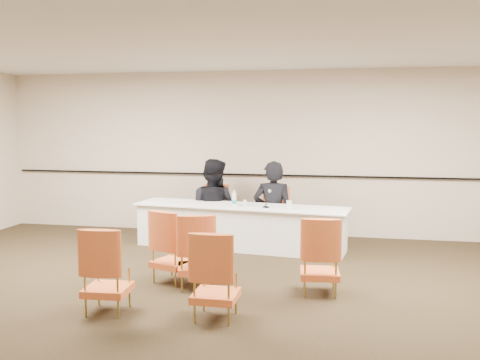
{
  "coord_description": "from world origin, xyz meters",
  "views": [
    {
      "loc": [
        1.53,
        -5.71,
        2.07
      ],
      "look_at": [
        -0.14,
        2.6,
        1.15
      ],
      "focal_mm": 40.0,
      "sensor_mm": 36.0,
      "label": 1
    }
  ],
  "objects_px": {
    "panelist_second": "(213,212)",
    "aud_chair_back_mid": "(216,275)",
    "aud_chair_front_right": "(320,255)",
    "aud_chair_back_left": "(107,269)",
    "microphone": "(266,199)",
    "drinking_glass": "(245,203)",
    "water_bottle": "(234,198)",
    "aud_chair_front_left": "(173,246)",
    "aud_chair_front_mid": "(196,250)",
    "panelist_main": "(273,216)",
    "panelist_main_chair": "(273,215)",
    "coffee_cup": "(289,205)",
    "panel_table": "(240,227)",
    "panelist_second_chair": "(213,212)"
  },
  "relations": [
    {
      "from": "panelist_second",
      "to": "aud_chair_back_mid",
      "type": "distance_m",
      "value": 3.92
    },
    {
      "from": "aud_chair_front_right",
      "to": "aud_chair_back_left",
      "type": "bearing_deg",
      "value": -159.38
    },
    {
      "from": "aud_chair_back_mid",
      "to": "microphone",
      "type": "bearing_deg",
      "value": 88.65
    },
    {
      "from": "drinking_glass",
      "to": "water_bottle",
      "type": "bearing_deg",
      "value": -161.62
    },
    {
      "from": "aud_chair_back_left",
      "to": "microphone",
      "type": "bearing_deg",
      "value": 63.57
    },
    {
      "from": "aud_chair_back_left",
      "to": "aud_chair_back_mid",
      "type": "relative_size",
      "value": 1.0
    },
    {
      "from": "aud_chair_front_left",
      "to": "aud_chair_front_mid",
      "type": "bearing_deg",
      "value": -5.56
    },
    {
      "from": "aud_chair_front_right",
      "to": "aud_chair_back_mid",
      "type": "xyz_separation_m",
      "value": [
        -1.03,
        -1.05,
        0.0
      ]
    },
    {
      "from": "panelist_main",
      "to": "water_bottle",
      "type": "bearing_deg",
      "value": 44.86
    },
    {
      "from": "panelist_main",
      "to": "aud_chair_front_mid",
      "type": "xyz_separation_m",
      "value": [
        -0.6,
        -2.68,
        0.0
      ]
    },
    {
      "from": "panelist_second",
      "to": "microphone",
      "type": "bearing_deg",
      "value": 158.88
    },
    {
      "from": "panelist_main_chair",
      "to": "aud_chair_back_mid",
      "type": "bearing_deg",
      "value": -84.51
    },
    {
      "from": "aud_chair_back_left",
      "to": "panelist_main_chair",
      "type": "bearing_deg",
      "value": 66.68
    },
    {
      "from": "panelist_main_chair",
      "to": "coffee_cup",
      "type": "height_order",
      "value": "panelist_main_chair"
    },
    {
      "from": "aud_chair_back_left",
      "to": "panelist_main",
      "type": "bearing_deg",
      "value": 66.68
    },
    {
      "from": "panel_table",
      "to": "water_bottle",
      "type": "distance_m",
      "value": 0.5
    },
    {
      "from": "aud_chair_front_right",
      "to": "panel_table",
      "type": "bearing_deg",
      "value": 118.26
    },
    {
      "from": "aud_chair_front_left",
      "to": "panelist_main",
      "type": "bearing_deg",
      "value": 90.17
    },
    {
      "from": "panelist_main",
      "to": "drinking_glass",
      "type": "bearing_deg",
      "value": 51.97
    },
    {
      "from": "panel_table",
      "to": "panelist_main_chair",
      "type": "height_order",
      "value": "panelist_main_chair"
    },
    {
      "from": "panelist_main_chair",
      "to": "aud_chair_back_left",
      "type": "xyz_separation_m",
      "value": [
        -1.31,
        -3.69,
        0.0
      ]
    },
    {
      "from": "panelist_second_chair",
      "to": "aud_chair_back_mid",
      "type": "relative_size",
      "value": 1.0
    },
    {
      "from": "panelist_main",
      "to": "panelist_main_chair",
      "type": "bearing_deg",
      "value": 180.0
    },
    {
      "from": "drinking_glass",
      "to": "aud_chair_front_mid",
      "type": "relative_size",
      "value": 0.11
    },
    {
      "from": "panelist_main_chair",
      "to": "coffee_cup",
      "type": "xyz_separation_m",
      "value": [
        0.34,
        -0.67,
        0.3
      ]
    },
    {
      "from": "panelist_second_chair",
      "to": "aud_chair_front_left",
      "type": "bearing_deg",
      "value": -79.77
    },
    {
      "from": "water_bottle",
      "to": "panelist_second_chair",
      "type": "bearing_deg",
      "value": 127.33
    },
    {
      "from": "coffee_cup",
      "to": "aud_chair_front_left",
      "type": "height_order",
      "value": "aud_chair_front_left"
    },
    {
      "from": "panelist_second",
      "to": "aud_chair_front_left",
      "type": "height_order",
      "value": "panelist_second"
    },
    {
      "from": "aud_chair_front_right",
      "to": "drinking_glass",
      "type": "bearing_deg",
      "value": 117.03
    },
    {
      "from": "panelist_second",
      "to": "aud_chair_back_left",
      "type": "distance_m",
      "value": 3.83
    },
    {
      "from": "panelist_second",
      "to": "drinking_glass",
      "type": "height_order",
      "value": "panelist_second"
    },
    {
      "from": "panelist_main_chair",
      "to": "drinking_glass",
      "type": "distance_m",
      "value": 0.71
    },
    {
      "from": "microphone",
      "to": "aud_chair_back_mid",
      "type": "height_order",
      "value": "microphone"
    },
    {
      "from": "panelist_main_chair",
      "to": "aud_chair_front_mid",
      "type": "distance_m",
      "value": 2.74
    },
    {
      "from": "panelist_main",
      "to": "aud_chair_back_left",
      "type": "bearing_deg",
      "value": 69.99
    },
    {
      "from": "coffee_cup",
      "to": "aud_chair_back_left",
      "type": "relative_size",
      "value": 0.14
    },
    {
      "from": "drinking_glass",
      "to": "aud_chair_back_mid",
      "type": "xyz_separation_m",
      "value": [
        0.29,
        -3.15,
        -0.28
      ]
    },
    {
      "from": "panelist_main_chair",
      "to": "microphone",
      "type": "bearing_deg",
      "value": -85.63
    },
    {
      "from": "panelist_second",
      "to": "aud_chair_back_mid",
      "type": "xyz_separation_m",
      "value": [
        1.0,
        -3.8,
        -0.0
      ]
    },
    {
      "from": "panelist_second_chair",
      "to": "coffee_cup",
      "type": "height_order",
      "value": "panelist_second_chair"
    },
    {
      "from": "aud_chair_front_left",
      "to": "panelist_main_chair",
      "type": "bearing_deg",
      "value": 90.17
    },
    {
      "from": "panelist_main_chair",
      "to": "aud_chair_front_mid",
      "type": "xyz_separation_m",
      "value": [
        -0.6,
        -2.68,
        0.0
      ]
    },
    {
      "from": "panelist_main",
      "to": "aud_chair_front_left",
      "type": "bearing_deg",
      "value": 68.51
    },
    {
      "from": "panel_table",
      "to": "water_bottle",
      "type": "height_order",
      "value": "water_bottle"
    },
    {
      "from": "panelist_second",
      "to": "panelist_second_chair",
      "type": "bearing_deg",
      "value": -0.0
    },
    {
      "from": "aud_chair_front_right",
      "to": "aud_chair_back_left",
      "type": "relative_size",
      "value": 1.0
    },
    {
      "from": "panelist_main_chair",
      "to": "aud_chair_front_right",
      "type": "relative_size",
      "value": 1.0
    },
    {
      "from": "drinking_glass",
      "to": "coffee_cup",
      "type": "height_order",
      "value": "coffee_cup"
    },
    {
      "from": "microphone",
      "to": "water_bottle",
      "type": "distance_m",
      "value": 0.54
    }
  ]
}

